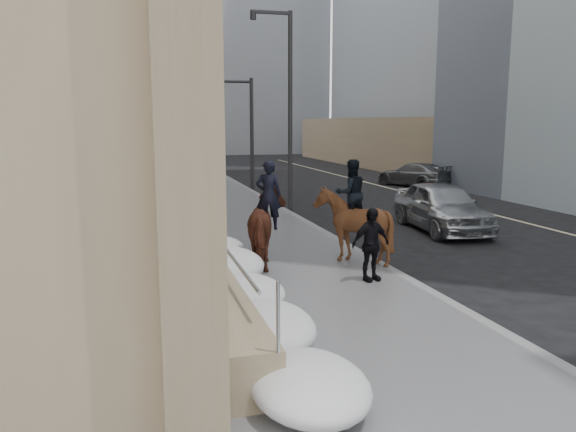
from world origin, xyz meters
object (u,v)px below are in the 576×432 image
Objects in this scene: pedestrian at (371,244)px; car_grey at (414,175)px; car_silver at (441,206)px; mounted_horse_left at (268,225)px; mounted_horse_right at (352,220)px.

car_grey is (10.59, 17.74, -0.28)m from pedestrian.
pedestrian is at bearing -126.55° from car_silver.
pedestrian reaches higher than car_silver.
car_silver is at bearing -142.05° from mounted_horse_left.
car_grey is at bearing -117.22° from mounted_horse_left.
car_silver is at bearing -145.46° from mounted_horse_right.
pedestrian is at bearing 78.51° from mounted_horse_right.
car_silver reaches higher than car_grey.
mounted_horse_left reaches higher than car_grey.
mounted_horse_left is 2.19m from mounted_horse_right.
mounted_horse_left is 7.77m from car_silver.
mounted_horse_left reaches higher than pedestrian.
car_grey is at bearing 71.96° from car_silver.
car_grey is (12.51, 15.86, -0.48)m from mounted_horse_left.
mounted_horse_left is 20.20m from car_grey.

